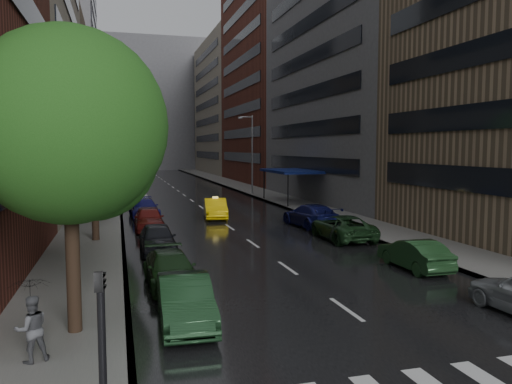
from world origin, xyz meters
The scene contains 18 objects.
ground centered at (0.00, 0.00, 0.00)m, with size 220.00×220.00×0.00m, color gray.
road centered at (0.00, 50.00, 0.01)m, with size 14.00×140.00×0.01m, color black.
sidewalk_left centered at (-9.00, 50.00, 0.07)m, with size 4.00×140.00×0.15m, color gray.
sidewalk_right centered at (9.00, 50.00, 0.07)m, with size 4.00×140.00×0.15m, color gray.
buildings_left centered at (-15.00, 58.79, 15.99)m, with size 8.00×108.00×38.00m.
buildings_right centered at (15.00, 56.70, 15.03)m, with size 8.05×109.10×36.00m.
building_far centered at (0.00, 118.00, 16.00)m, with size 40.00×14.00×32.00m, color slate.
tree_near centered at (-8.60, 3.93, 6.02)m, with size 5.52×5.52×8.80m.
tree_mid centered at (-8.60, 18.79, 6.77)m, with size 6.20×6.20×9.89m.
tree_far centered at (-8.60, 29.85, 6.23)m, with size 5.71×5.71×9.11m.
taxi centered at (-0.14, 26.49, 0.77)m, with size 1.63×4.67×1.54m, color yellow.
parked_cars_left centered at (-5.40, 22.00, 0.74)m, with size 2.38×41.19×1.56m.
parked_cars_right centered at (5.40, 13.48, 0.75)m, with size 2.75×24.14×1.59m.
ped_black_umbrella centered at (-9.45, 2.02, 1.39)m, with size 0.98×0.98×2.09m.
traffic_light centered at (-7.60, -3.34, 2.23)m, with size 0.18×0.15×3.45m.
street_lamp_left centered at (-7.72, 30.00, 4.89)m, with size 1.74×0.22×9.00m.
street_lamp_right centered at (7.72, 45.00, 4.89)m, with size 1.74×0.22×9.00m.
awning centered at (8.98, 35.00, 3.13)m, with size 4.00×8.00×3.12m.
Camera 1 is at (-7.32, -10.94, 5.43)m, focal length 35.00 mm.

